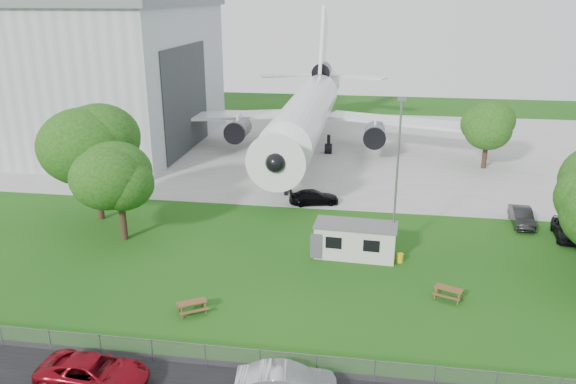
# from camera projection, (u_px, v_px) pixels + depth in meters

# --- Properties ---
(ground) EXTENTS (160.00, 160.00, 0.00)m
(ground) POSITION_uv_depth(u_px,v_px,m) (273.00, 284.00, 38.88)
(ground) COLOR #265F16
(concrete_apron) EXTENTS (120.00, 46.00, 0.03)m
(concrete_apron) POSITION_uv_depth(u_px,v_px,m) (324.00, 147.00, 74.33)
(concrete_apron) COLOR #B7B7B2
(concrete_apron) RESTS_ON ground
(hangar) EXTENTS (43.00, 31.00, 18.55)m
(hangar) POSITION_uv_depth(u_px,v_px,m) (41.00, 71.00, 74.87)
(hangar) COLOR #B2B7BC
(hangar) RESTS_ON ground
(airliner) EXTENTS (46.36, 47.73, 17.69)m
(airliner) POSITION_uv_depth(u_px,v_px,m) (308.00, 110.00, 70.89)
(airliner) COLOR white
(airliner) RESTS_ON ground
(site_cabin) EXTENTS (6.82, 3.04, 2.62)m
(site_cabin) POSITION_uv_depth(u_px,v_px,m) (355.00, 240.00, 42.71)
(site_cabin) COLOR beige
(site_cabin) RESTS_ON ground
(picnic_west) EXTENTS (2.32, 2.22, 0.76)m
(picnic_west) POSITION_uv_depth(u_px,v_px,m) (193.00, 312.00, 35.38)
(picnic_west) COLOR brown
(picnic_west) RESTS_ON ground
(picnic_east) EXTENTS (2.22, 2.05, 0.76)m
(picnic_east) POSITION_uv_depth(u_px,v_px,m) (448.00, 298.00, 37.05)
(picnic_east) COLOR brown
(picnic_east) RESTS_ON ground
(fence) EXTENTS (58.00, 0.04, 1.30)m
(fence) POSITION_uv_depth(u_px,v_px,m) (242.00, 369.00, 30.01)
(fence) COLOR gray
(fence) RESTS_ON ground
(lamp_mast) EXTENTS (0.16, 0.16, 12.00)m
(lamp_mast) POSITION_uv_depth(u_px,v_px,m) (397.00, 180.00, 41.50)
(lamp_mast) COLOR slate
(lamp_mast) RESTS_ON ground
(tree_west_big) EXTENTS (7.87, 7.87, 10.73)m
(tree_west_big) POSITION_uv_depth(u_px,v_px,m) (93.00, 145.00, 48.14)
(tree_west_big) COLOR #382619
(tree_west_big) RESTS_ON ground
(tree_west_small) EXTENTS (6.31, 6.31, 8.05)m
(tree_west_small) POSITION_uv_depth(u_px,v_px,m) (119.00, 183.00, 44.48)
(tree_west_small) COLOR #382619
(tree_west_small) RESTS_ON ground
(tree_far_apron) EXTENTS (5.86, 5.86, 7.91)m
(tree_far_apron) POSITION_uv_depth(u_px,v_px,m) (488.00, 126.00, 63.54)
(tree_far_apron) COLOR #382619
(tree_far_apron) RESTS_ON ground
(car_centre_sedan) EXTENTS (5.19, 2.34, 1.65)m
(car_centre_sedan) POSITION_uv_depth(u_px,v_px,m) (286.00, 383.00, 27.62)
(car_centre_sedan) COLOR #A7A9AE
(car_centre_sedan) RESTS_ON ground
(car_west_estate) EXTENTS (5.79, 2.88, 1.58)m
(car_west_estate) POSITION_uv_depth(u_px,v_px,m) (94.00, 373.00, 28.44)
(car_west_estate) COLOR maroon
(car_west_estate) RESTS_ON ground
(car_ne_hatch) EXTENTS (2.29, 4.75, 1.56)m
(car_ne_hatch) POSITION_uv_depth(u_px,v_px,m) (566.00, 229.00, 46.03)
(car_ne_hatch) COLOR black
(car_ne_hatch) RESTS_ON ground
(car_ne_sedan) EXTENTS (1.73, 4.59, 1.50)m
(car_ne_sedan) POSITION_uv_depth(u_px,v_px,m) (522.00, 217.00, 48.70)
(car_ne_sedan) COLOR black
(car_ne_sedan) RESTS_ON ground
(car_apron_van) EXTENTS (5.09, 3.15, 1.38)m
(car_apron_van) POSITION_uv_depth(u_px,v_px,m) (314.00, 197.00, 53.66)
(car_apron_van) COLOR black
(car_apron_van) RESTS_ON ground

